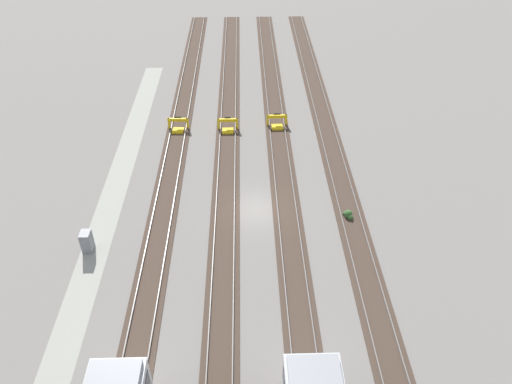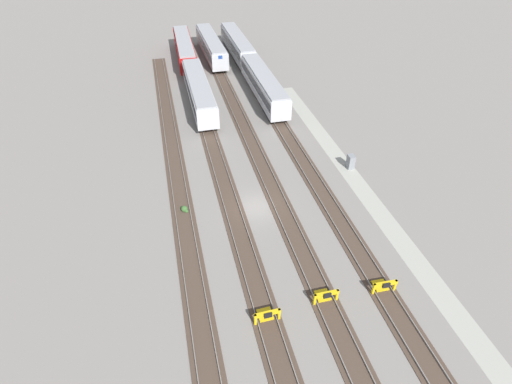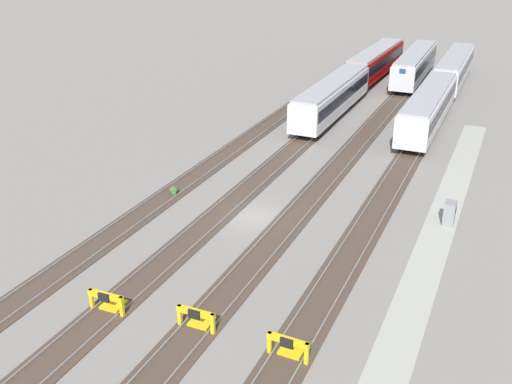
{
  "view_description": "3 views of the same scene",
  "coord_description": "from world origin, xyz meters",
  "px_view_note": "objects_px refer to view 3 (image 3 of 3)",
  "views": [
    {
      "loc": [
        29.9,
        -0.8,
        24.79
      ],
      "look_at": [
        0.12,
        0.0,
        1.8
      ],
      "focal_mm": 35.0,
      "sensor_mm": 36.0,
      "label": 1
    },
    {
      "loc": [
        -29.45,
        7.36,
        25.57
      ],
      "look_at": [
        0.12,
        0.0,
        1.8
      ],
      "focal_mm": 28.0,
      "sensor_mm": 36.0,
      "label": 2
    },
    {
      "loc": [
        -32.77,
        -14.65,
        17.8
      ],
      "look_at": [
        0.12,
        0.0,
        1.8
      ],
      "focal_mm": 42.0,
      "sensor_mm": 36.0,
      "label": 3
    }
  ],
  "objects_px": {
    "subway_car_front_row_rightmost": "(376,62)",
    "bumper_stop_near_inner_track": "(199,318)",
    "bumper_stop_nearest_track": "(290,346)",
    "electrical_cabinet": "(449,213)",
    "weed_clump": "(174,191)",
    "subway_car_front_row_right_inner": "(415,65)",
    "subway_car_front_row_leftmost": "(332,97)",
    "subway_car_front_row_left_inner": "(454,69)",
    "bumper_stop_middle_track": "(110,301)",
    "subway_car_front_row_centre": "(428,108)"
  },
  "relations": [
    {
      "from": "subway_car_front_row_rightmost",
      "to": "bumper_stop_nearest_track",
      "type": "height_order",
      "value": "subway_car_front_row_rightmost"
    },
    {
      "from": "subway_car_front_row_left_inner",
      "to": "weed_clump",
      "type": "relative_size",
      "value": 19.58
    },
    {
      "from": "subway_car_front_row_centre",
      "to": "bumper_stop_middle_track",
      "type": "distance_m",
      "value": 38.24
    },
    {
      "from": "subway_car_front_row_left_inner",
      "to": "bumper_stop_near_inner_track",
      "type": "relative_size",
      "value": 9.01
    },
    {
      "from": "subway_car_front_row_right_inner",
      "to": "subway_car_front_row_centre",
      "type": "bearing_deg",
      "value": -166.03
    },
    {
      "from": "subway_car_front_row_right_inner",
      "to": "weed_clump",
      "type": "bearing_deg",
      "value": 167.49
    },
    {
      "from": "subway_car_front_row_centre",
      "to": "bumper_stop_middle_track",
      "type": "xyz_separation_m",
      "value": [
        -36.99,
        9.58,
        -1.53
      ]
    },
    {
      "from": "electrical_cabinet",
      "to": "bumper_stop_near_inner_track",
      "type": "bearing_deg",
      "value": 149.54
    },
    {
      "from": "subway_car_front_row_leftmost",
      "to": "subway_car_front_row_left_inner",
      "type": "distance_m",
      "value": 21.09
    },
    {
      "from": "subway_car_front_row_centre",
      "to": "bumper_stop_near_inner_track",
      "type": "distance_m",
      "value": 36.74
    },
    {
      "from": "subway_car_front_row_leftmost",
      "to": "subway_car_front_row_centre",
      "type": "relative_size",
      "value": 1.0
    },
    {
      "from": "subway_car_front_row_right_inner",
      "to": "bumper_stop_near_inner_track",
      "type": "distance_m",
      "value": 55.59
    },
    {
      "from": "subway_car_front_row_right_inner",
      "to": "subway_car_front_row_rightmost",
      "type": "bearing_deg",
      "value": 94.87
    },
    {
      "from": "subway_car_front_row_right_inner",
      "to": "bumper_stop_nearest_track",
      "type": "relative_size",
      "value": 8.99
    },
    {
      "from": "subway_car_front_row_left_inner",
      "to": "bumper_stop_middle_track",
      "type": "bearing_deg",
      "value": 170.25
    },
    {
      "from": "weed_clump",
      "to": "subway_car_front_row_centre",
      "type": "bearing_deg",
      "value": -31.42
    },
    {
      "from": "subway_car_front_row_right_inner",
      "to": "subway_car_front_row_rightmost",
      "type": "relative_size",
      "value": 1.0
    },
    {
      "from": "bumper_stop_nearest_track",
      "to": "electrical_cabinet",
      "type": "height_order",
      "value": "electrical_cabinet"
    },
    {
      "from": "bumper_stop_near_inner_track",
      "to": "weed_clump",
      "type": "distance_m",
      "value": 16.2
    },
    {
      "from": "subway_car_front_row_leftmost",
      "to": "subway_car_front_row_rightmost",
      "type": "relative_size",
      "value": 1.0
    },
    {
      "from": "subway_car_front_row_leftmost",
      "to": "subway_car_front_row_left_inner",
      "type": "relative_size",
      "value": 1.0
    },
    {
      "from": "subway_car_front_row_left_inner",
      "to": "weed_clump",
      "type": "height_order",
      "value": "subway_car_front_row_left_inner"
    },
    {
      "from": "subway_car_front_row_rightmost",
      "to": "weed_clump",
      "type": "bearing_deg",
      "value": 173.8
    },
    {
      "from": "subway_car_front_row_left_inner",
      "to": "subway_car_front_row_right_inner",
      "type": "relative_size",
      "value": 1.0
    },
    {
      "from": "subway_car_front_row_right_inner",
      "to": "electrical_cabinet",
      "type": "relative_size",
      "value": 11.28
    },
    {
      "from": "subway_car_front_row_leftmost",
      "to": "bumper_stop_near_inner_track",
      "type": "height_order",
      "value": "subway_car_front_row_leftmost"
    },
    {
      "from": "subway_car_front_row_centre",
      "to": "bumper_stop_near_inner_track",
      "type": "xyz_separation_m",
      "value": [
        -36.4,
        4.78,
        -1.53
      ]
    },
    {
      "from": "subway_car_front_row_centre",
      "to": "electrical_cabinet",
      "type": "relative_size",
      "value": 11.26
    },
    {
      "from": "bumper_stop_near_inner_track",
      "to": "subway_car_front_row_left_inner",
      "type": "bearing_deg",
      "value": -4.96
    },
    {
      "from": "subway_car_front_row_right_inner",
      "to": "bumper_stop_near_inner_track",
      "type": "height_order",
      "value": "subway_car_front_row_right_inner"
    },
    {
      "from": "subway_car_front_row_centre",
      "to": "bumper_stop_near_inner_track",
      "type": "height_order",
      "value": "subway_car_front_row_centre"
    },
    {
      "from": "subway_car_front_row_centre",
      "to": "bumper_stop_nearest_track",
      "type": "bearing_deg",
      "value": -179.98
    },
    {
      "from": "subway_car_front_row_rightmost",
      "to": "electrical_cabinet",
      "type": "height_order",
      "value": "subway_car_front_row_rightmost"
    },
    {
      "from": "bumper_stop_nearest_track",
      "to": "electrical_cabinet",
      "type": "bearing_deg",
      "value": -16.12
    },
    {
      "from": "subway_car_front_row_left_inner",
      "to": "bumper_stop_middle_track",
      "type": "distance_m",
      "value": 56.65
    },
    {
      "from": "electrical_cabinet",
      "to": "bumper_stop_middle_track",
      "type": "bearing_deg",
      "value": 139.55
    },
    {
      "from": "bumper_stop_middle_track",
      "to": "weed_clump",
      "type": "bearing_deg",
      "value": 18.43
    },
    {
      "from": "subway_car_front_row_centre",
      "to": "electrical_cabinet",
      "type": "xyz_separation_m",
      "value": [
        -20.17,
        -4.76,
        -1.24
      ]
    },
    {
      "from": "subway_car_front_row_rightmost",
      "to": "subway_car_front_row_leftmost",
      "type": "bearing_deg",
      "value": -179.7
    },
    {
      "from": "bumper_stop_near_inner_track",
      "to": "bumper_stop_middle_track",
      "type": "distance_m",
      "value": 4.83
    },
    {
      "from": "subway_car_front_row_left_inner",
      "to": "electrical_cabinet",
      "type": "distance_m",
      "value": 39.3
    },
    {
      "from": "subway_car_front_row_centre",
      "to": "weed_clump",
      "type": "distance_m",
      "value": 27.24
    },
    {
      "from": "subway_car_front_row_left_inner",
      "to": "bumper_stop_nearest_track",
      "type": "height_order",
      "value": "subway_car_front_row_left_inner"
    },
    {
      "from": "subway_car_front_row_right_inner",
      "to": "bumper_stop_near_inner_track",
      "type": "xyz_separation_m",
      "value": [
        -55.57,
        0.01,
        -1.53
      ]
    },
    {
      "from": "subway_car_front_row_centre",
      "to": "bumper_stop_nearest_track",
      "type": "relative_size",
      "value": 8.97
    },
    {
      "from": "subway_car_front_row_leftmost",
      "to": "subway_car_front_row_left_inner",
      "type": "bearing_deg",
      "value": -26.85
    },
    {
      "from": "subway_car_front_row_rightmost",
      "to": "bumper_stop_near_inner_track",
      "type": "xyz_separation_m",
      "value": [
        -55.15,
        -4.83,
        -1.53
      ]
    },
    {
      "from": "subway_car_front_row_leftmost",
      "to": "bumper_stop_middle_track",
      "type": "bearing_deg",
      "value": 179.91
    },
    {
      "from": "bumper_stop_nearest_track",
      "to": "subway_car_front_row_right_inner",
      "type": "bearing_deg",
      "value": 4.9
    },
    {
      "from": "bumper_stop_near_inner_track",
      "to": "bumper_stop_middle_track",
      "type": "bearing_deg",
      "value": 97.04
    }
  ]
}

